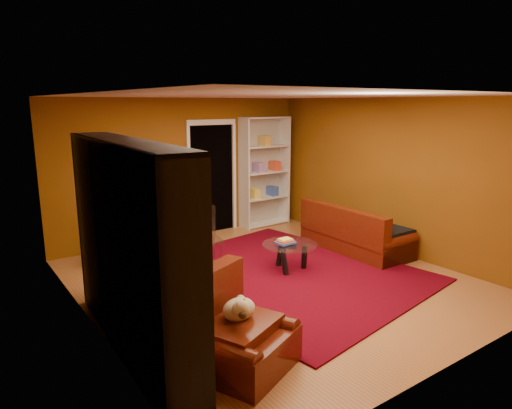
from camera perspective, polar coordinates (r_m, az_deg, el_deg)
floor at (r=6.69m, az=2.00°, el=-9.64°), size 5.00×5.50×0.05m
ceiling at (r=6.20m, az=2.19°, el=13.69°), size 5.00×5.50×0.05m
wall_back at (r=8.65m, az=-9.12°, el=4.41°), size 5.00×0.05×2.60m
wall_left at (r=5.22m, az=-20.57°, el=-1.57°), size 0.05×5.50×2.60m
wall_right at (r=8.07m, az=16.54°, el=3.47°), size 0.05×5.50×2.60m
doorway at (r=8.93m, az=-5.48°, el=3.14°), size 1.06×0.60×2.16m
rug at (r=6.90m, az=3.50°, el=-8.64°), size 3.82×4.27×0.02m
media_unit at (r=4.76m, az=-15.46°, el=-5.31°), size 0.56×2.83×2.16m
christmas_tree at (r=7.79m, az=-13.34°, el=-0.14°), size 1.01×1.01×1.72m
gift_box_teal at (r=7.61m, az=-18.66°, el=-6.20°), size 0.35×0.35×0.28m
gift_box_green at (r=7.51m, az=-9.50°, el=-6.13°), size 0.28×0.28×0.23m
gift_box_red at (r=8.11m, az=-12.94°, el=-4.91°), size 0.30×0.30×0.23m
white_bookshelf at (r=9.40m, az=1.09°, el=4.07°), size 1.07×0.40×2.29m
armchair at (r=4.52m, az=-1.97°, el=-15.46°), size 1.27×1.27×0.76m
dog at (r=4.50m, az=-2.17°, el=-12.95°), size 0.49×0.43×0.25m
sofa at (r=8.05m, az=12.41°, el=-2.81°), size 0.88×1.92×0.82m
coffee_table at (r=6.99m, az=4.21°, el=-6.54°), size 0.85×0.85×0.52m
acrylic_chair at (r=7.20m, az=-6.14°, el=-4.41°), size 0.49×0.52×0.82m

